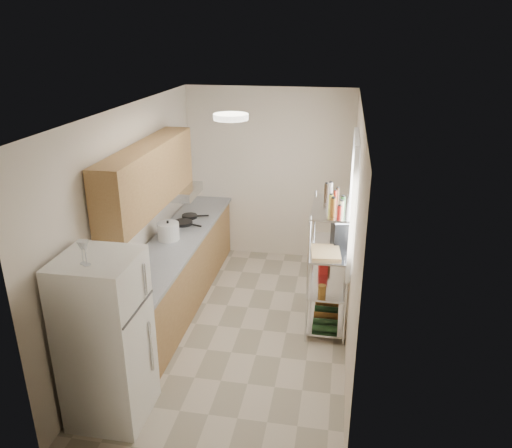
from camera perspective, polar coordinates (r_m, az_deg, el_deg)
The scene contains 16 objects.
room at distance 5.52m, azimuth -1.96°, elevation -0.45°, with size 2.52×4.42×2.62m.
counter_run at distance 6.49m, azimuth -9.06°, elevation -5.45°, with size 0.63×3.51×0.90m.
upper_cabinets at distance 5.75m, azimuth -12.20°, elevation 5.33°, with size 0.33×2.20×0.72m, color #A37A45.
range_hood at distance 6.57m, azimuth -8.92°, elevation 3.72°, with size 0.50×0.60×0.12m, color #B7BABC.
window at distance 5.66m, azimuth 10.99°, elevation 2.40°, with size 0.06×1.00×1.46m, color white.
bakers_rack at distance 5.76m, azimuth 8.51°, elevation -1.79°, with size 0.45×0.90×1.73m.
ceiling_dome at distance 4.90m, azimuth -2.89°, elevation 12.15°, with size 0.34×0.34×0.06m, color white.
refrigerator at distance 4.70m, azimuth -16.77°, elevation -12.57°, with size 0.66×0.66×1.60m, color white.
wine_glass_a at distance 4.17m, azimuth -18.92°, elevation -3.15°, with size 0.07×0.07×0.21m, color silver, non-canonical shape.
wine_glass_b at distance 4.20m, azimuth -19.26°, elevation -3.06°, with size 0.07×0.07×0.20m, color silver, non-canonical shape.
rice_cooker at distance 6.30m, azimuth -9.98°, elevation -0.82°, with size 0.27×0.27×0.22m, color silver.
frying_pan_large at distance 6.78m, azimuth -8.33°, elevation 0.13°, with size 0.25×0.25×0.04m, color black.
frying_pan_small at distance 7.01m, azimuth -7.60°, elevation 0.88°, with size 0.21×0.21×0.04m, color black.
cutting_board at distance 5.64m, azimuth 7.97°, elevation -3.21°, with size 0.32×0.41×0.03m, color tan.
espresso_machine at distance 5.88m, azimuth 9.59°, elevation -0.80°, with size 0.18×0.26×0.31m, color black.
storage_bag at distance 6.19m, azimuth 7.69°, elevation -4.76°, with size 0.11×0.15×0.17m, color #AB1A15.
Camera 1 is at (1.08, -5.01, 3.35)m, focal length 35.00 mm.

